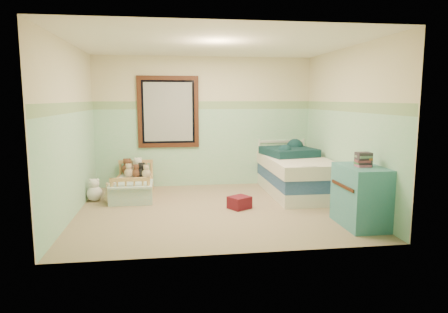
{
  "coord_description": "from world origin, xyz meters",
  "views": [
    {
      "loc": [
        -0.7,
        -5.95,
        1.71
      ],
      "look_at": [
        0.18,
        0.35,
        0.78
      ],
      "focal_mm": 31.95,
      "sensor_mm": 36.0,
      "label": 1
    }
  ],
  "objects": [
    {
      "name": "wall_left",
      "position": [
        -2.1,
        0.0,
        1.25
      ],
      "size": [
        0.04,
        3.6,
        2.5
      ],
      "primitive_type": "cube",
      "color": "beige",
      "rests_on": "floor"
    },
    {
      "name": "plush_bed_tan",
      "position": [
        -1.43,
        1.33,
        0.37
      ],
      "size": [
        0.17,
        0.17,
        0.17
      ],
      "primitive_type": "sphere",
      "color": "tan",
      "rests_on": "toddler_mattress"
    },
    {
      "name": "dresser",
      "position": [
        1.84,
        -1.05,
        0.41
      ],
      "size": [
        0.51,
        0.82,
        0.82
      ],
      "primitive_type": "cube",
      "color": "teal",
      "rests_on": "floor"
    },
    {
      "name": "window_blinds",
      "position": [
        -0.7,
        1.77,
        1.45
      ],
      "size": [
        0.92,
        0.01,
        1.12
      ],
      "primitive_type": "cube",
      "color": "#AFAFAB",
      "rests_on": "window_frame"
    },
    {
      "name": "extra_plush_2",
      "position": [
        -1.3,
        1.31,
        0.37
      ],
      "size": [
        0.16,
        0.16,
        0.16
      ],
      "primitive_type": "sphere",
      "color": "brown",
      "rests_on": "toddler_mattress"
    },
    {
      "name": "wall_back",
      "position": [
        0.0,
        1.8,
        1.25
      ],
      "size": [
        4.2,
        0.04,
        2.5
      ],
      "primitive_type": "cube",
      "color": "beige",
      "rests_on": "floor"
    },
    {
      "name": "plush_bed_white",
      "position": [
        -1.28,
        1.55,
        0.4
      ],
      "size": [
        0.22,
        0.22,
        0.22
      ],
      "primitive_type": "sphere",
      "color": "silver",
      "rests_on": "toddler_mattress"
    },
    {
      "name": "teal_blanket",
      "position": [
        1.5,
        1.13,
        0.73
      ],
      "size": [
        0.99,
        1.03,
        0.14
      ],
      "primitive_type": "cube",
      "rotation": [
        0.0,
        0.0,
        0.2
      ],
      "color": "#11363C",
      "rests_on": "twin_mattress"
    },
    {
      "name": "border_strip",
      "position": [
        0.0,
        1.79,
        1.57
      ],
      "size": [
        4.2,
        0.01,
        0.15
      ],
      "primitive_type": "cube",
      "color": "#3D6C40",
      "rests_on": "wall_back"
    },
    {
      "name": "toddler_bed_frame",
      "position": [
        -1.33,
        1.05,
        0.08
      ],
      "size": [
        0.64,
        1.28,
        0.16
      ],
      "primitive_type": "cube",
      "color": "#B0794B",
      "rests_on": "floor"
    },
    {
      "name": "plush_floor_tan",
      "position": [
        -1.66,
        0.6,
        0.12
      ],
      "size": [
        0.24,
        0.24,
        0.24
      ],
      "primitive_type": "sphere",
      "color": "tan",
      "rests_on": "floor"
    },
    {
      "name": "wall_front",
      "position": [
        0.0,
        -1.8,
        1.25
      ],
      "size": [
        4.2,
        0.04,
        2.5
      ],
      "primitive_type": "cube",
      "color": "beige",
      "rests_on": "floor"
    },
    {
      "name": "ceiling",
      "position": [
        0.0,
        0.0,
        2.51
      ],
      "size": [
        4.2,
        3.6,
        0.02
      ],
      "primitive_type": "cube",
      "color": "white",
      "rests_on": "wall_back"
    },
    {
      "name": "extra_plush_1",
      "position": [
        -1.11,
        1.23,
        0.37
      ],
      "size": [
        0.16,
        0.16,
        0.16
      ],
      "primitive_type": "sphere",
      "color": "tan",
      "rests_on": "toddler_mattress"
    },
    {
      "name": "toddler_mattress",
      "position": [
        -1.33,
        1.05,
        0.22
      ],
      "size": [
        0.59,
        1.22,
        0.12
      ],
      "primitive_type": "cube",
      "color": "white",
      "rests_on": "toddler_bed_frame"
    },
    {
      "name": "red_pillow",
      "position": [
        0.37,
        0.0,
        0.1
      ],
      "size": [
        0.4,
        0.39,
        0.19
      ],
      "primitive_type": "cube",
      "rotation": [
        0.0,
        0.0,
        0.56
      ],
      "color": "maroon",
      "rests_on": "floor"
    },
    {
      "name": "window_frame",
      "position": [
        -0.7,
        1.76,
        1.45
      ],
      "size": [
        1.16,
        0.06,
        1.36
      ],
      "primitive_type": "cube",
      "color": "#401D0D",
      "rests_on": "wall_back"
    },
    {
      "name": "floor",
      "position": [
        0.0,
        0.0,
        -0.01
      ],
      "size": [
        4.2,
        3.6,
        0.02
      ],
      "primitive_type": "cube",
      "color": "gray",
      "rests_on": "ground"
    },
    {
      "name": "twin_mattress",
      "position": [
        1.55,
        0.83,
        0.55
      ],
      "size": [
        1.02,
        2.0,
        0.22
      ],
      "primitive_type": "cube",
      "color": "white",
      "rests_on": "twin_boxspring"
    },
    {
      "name": "floor_book",
      "position": [
        0.47,
        0.19,
        0.01
      ],
      "size": [
        0.32,
        0.28,
        0.03
      ],
      "primitive_type": "cube",
      "rotation": [
        0.0,
        0.0,
        -0.25
      ],
      "color": "yellow",
      "rests_on": "floor"
    },
    {
      "name": "book_stack",
      "position": [
        1.84,
        -1.08,
        0.91
      ],
      "size": [
        0.19,
        0.15,
        0.19
      ],
      "primitive_type": "cube",
      "rotation": [
        0.0,
        0.0,
        -0.01
      ],
      "color": "#442A23",
      "rests_on": "dresser"
    },
    {
      "name": "twin_bed_frame",
      "position": [
        1.55,
        0.83,
        0.11
      ],
      "size": [
        0.98,
        1.96,
        0.22
      ],
      "primitive_type": "cube",
      "color": "white",
      "rests_on": "floor"
    },
    {
      "name": "plush_bed_dark",
      "position": [
        -1.2,
        1.33,
        0.37
      ],
      "size": [
        0.18,
        0.18,
        0.18
      ],
      "primitive_type": "sphere",
      "color": "black",
      "rests_on": "toddler_mattress"
    },
    {
      "name": "wall_right",
      "position": [
        2.1,
        0.0,
        1.25
      ],
      "size": [
        0.04,
        3.6,
        2.5
      ],
      "primitive_type": "cube",
      "color": "beige",
      "rests_on": "floor"
    },
    {
      "name": "plush_bed_brown",
      "position": [
        -1.48,
        1.55,
        0.39
      ],
      "size": [
        0.21,
        0.21,
        0.21
      ],
      "primitive_type": "sphere",
      "color": "brown",
      "rests_on": "toddler_mattress"
    },
    {
      "name": "plush_floor_cream",
      "position": [
        -1.95,
        0.79,
        0.13
      ],
      "size": [
        0.26,
        0.26,
        0.26
      ],
      "primitive_type": "sphere",
      "color": "white",
      "rests_on": "floor"
    },
    {
      "name": "extra_plush_0",
      "position": [
        -1.33,
        1.59,
        0.38
      ],
      "size": [
        0.19,
        0.19,
        0.19
      ],
      "primitive_type": "sphere",
      "color": "silver",
      "rests_on": "toddler_mattress"
    },
    {
      "name": "twin_boxspring",
      "position": [
        1.55,
        0.83,
        0.33
      ],
      "size": [
        0.98,
        1.96,
        0.22
      ],
      "primitive_type": "cube",
      "color": "navy",
      "rests_on": "twin_bed_frame"
    },
    {
      "name": "patchwork_quilt",
      "position": [
        -1.33,
        0.65,
        0.3
      ],
      "size": [
        0.69,
        0.64,
        0.03
      ],
      "primitive_type": "cube",
      "color": "#69B0D3",
      "rests_on": "toddler_mattress"
    },
    {
      "name": "wainscot_mint",
      "position": [
        0.0,
        1.79,
        0.75
      ],
      "size": [
        4.2,
        0.01,
        1.5
      ],
      "primitive_type": "cube",
      "color": "#8CCE9D",
      "rests_on": "floor"
    }
  ]
}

